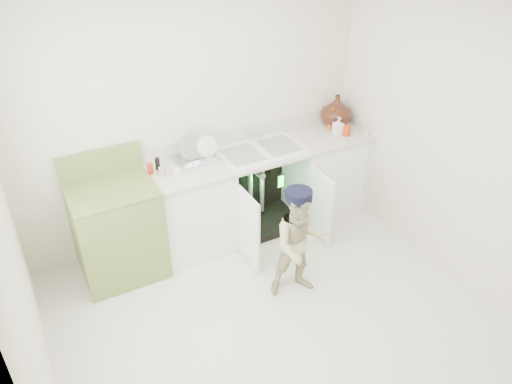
{
  "coord_description": "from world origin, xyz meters",
  "views": [
    {
      "loc": [
        -1.57,
        -2.64,
        3.18
      ],
      "look_at": [
        0.23,
        0.7,
        0.79
      ],
      "focal_mm": 35.0,
      "sensor_mm": 36.0,
      "label": 1
    }
  ],
  "objects": [
    {
      "name": "avocado_stove",
      "position": [
        -0.95,
        1.18,
        0.47
      ],
      "size": [
        0.74,
        0.65,
        1.15
      ],
      "color": "olive",
      "rests_on": "ground"
    },
    {
      "name": "room_shell",
      "position": [
        0.0,
        0.0,
        1.25
      ],
      "size": [
        6.0,
        5.5,
        1.26
      ],
      "color": "#EEE6CC",
      "rests_on": "ground"
    },
    {
      "name": "counter_run",
      "position": [
        0.59,
        1.21,
        0.48
      ],
      "size": [
        2.44,
        1.02,
        1.24
      ],
      "color": "white",
      "rests_on": "ground"
    },
    {
      "name": "repair_worker",
      "position": [
        0.36,
        0.16,
        0.53
      ],
      "size": [
        0.59,
        0.96,
        1.05
      ],
      "rotation": [
        0.0,
        0.0,
        -0.25
      ],
      "color": "beige",
      "rests_on": "ground"
    },
    {
      "name": "ground",
      "position": [
        0.0,
        0.0,
        0.0
      ],
      "size": [
        3.5,
        3.5,
        0.0
      ],
      "primitive_type": "plane",
      "color": "beige",
      "rests_on": "ground"
    }
  ]
}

